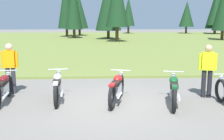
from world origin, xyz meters
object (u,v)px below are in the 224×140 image
motorcycle_maroon (3,88)px  motorcycle_red (117,88)px  rider_with_back_turned (207,68)px  rider_checking_bike (10,65)px  motorcycle_silver (58,86)px  motorcycle_british_green (174,90)px

motorcycle_maroon → motorcycle_red: size_ratio=1.02×
motorcycle_maroon → rider_with_back_turned: rider_with_back_turned is taller
rider_checking_bike → motorcycle_silver: bearing=-28.3°
motorcycle_silver → motorcycle_red: bearing=-8.1°
motorcycle_silver → rider_with_back_turned: bearing=2.0°
motorcycle_red → motorcycle_british_green: bearing=-10.5°
motorcycle_silver → rider_checking_bike: bearing=151.7°
motorcycle_maroon → motorcycle_red: same height
motorcycle_red → rider_with_back_turned: bearing=8.3°
motorcycle_maroon → motorcycle_british_green: size_ratio=1.02×
motorcycle_red → rider_with_back_turned: rider_with_back_turned is taller
motorcycle_maroon → motorcycle_red: (3.36, -0.12, 0.00)m
motorcycle_british_green → rider_checking_bike: 5.31m
motorcycle_red → motorcycle_british_green: (1.62, -0.30, 0.00)m
motorcycle_red → rider_checking_bike: bearing=161.6°
motorcycle_maroon → motorcycle_silver: 1.58m
motorcycle_maroon → rider_with_back_turned: bearing=2.8°
motorcycle_maroon → motorcycle_silver: same height
motorcycle_red → rider_checking_bike: 3.68m
motorcycle_maroon → motorcycle_silver: (1.57, 0.14, 0.00)m
motorcycle_maroon → motorcycle_red: 3.36m
rider_checking_bike → motorcycle_maroon: bearing=-84.7°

